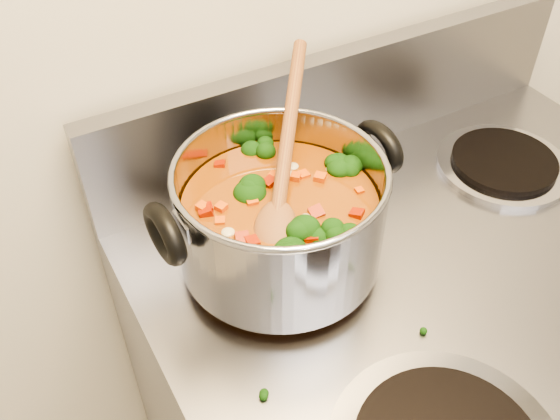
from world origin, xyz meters
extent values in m
cube|color=gray|center=(-0.06, 1.47, 1.00)|extent=(0.76, 0.03, 0.16)
cylinder|color=#A5A5AD|center=(-0.24, 1.31, 0.92)|extent=(0.19, 0.19, 0.01)
cylinder|color=black|center=(-0.24, 1.31, 0.93)|extent=(0.15, 0.15, 0.01)
cylinder|color=#A5A5AD|center=(0.12, 1.31, 0.92)|extent=(0.19, 0.19, 0.01)
cylinder|color=black|center=(0.12, 1.31, 0.93)|extent=(0.15, 0.15, 0.01)
cylinder|color=#96969D|center=(-0.25, 1.30, 1.00)|extent=(0.24, 0.24, 0.13)
torus|color=#96969D|center=(-0.25, 1.30, 1.07)|extent=(0.24, 0.24, 0.01)
cylinder|color=#7B370B|center=(-0.25, 1.30, 0.98)|extent=(0.22, 0.22, 0.09)
torus|color=black|center=(-0.39, 1.30, 1.04)|extent=(0.02, 0.08, 0.08)
torus|color=black|center=(-0.12, 1.31, 1.04)|extent=(0.02, 0.08, 0.08)
ellipsoid|color=black|center=(-0.34, 1.29, 1.02)|extent=(0.04, 0.04, 0.03)
ellipsoid|color=black|center=(-0.32, 1.31, 1.02)|extent=(0.04, 0.04, 0.03)
ellipsoid|color=black|center=(-0.26, 1.24, 1.02)|extent=(0.04, 0.04, 0.03)
ellipsoid|color=black|center=(-0.30, 1.27, 1.02)|extent=(0.04, 0.04, 0.03)
ellipsoid|color=black|center=(-0.29, 1.35, 1.02)|extent=(0.04, 0.04, 0.03)
ellipsoid|color=black|center=(-0.30, 1.22, 1.02)|extent=(0.04, 0.04, 0.03)
ellipsoid|color=black|center=(-0.35, 1.32, 1.02)|extent=(0.04, 0.04, 0.03)
ellipsoid|color=#931B05|center=(-0.21, 1.29, 1.02)|extent=(0.01, 0.01, 0.01)
ellipsoid|color=#931B05|center=(-0.23, 1.36, 1.02)|extent=(0.01, 0.01, 0.01)
ellipsoid|color=#931B05|center=(-0.30, 1.29, 1.02)|extent=(0.01, 0.01, 0.01)
ellipsoid|color=#931B05|center=(-0.31, 1.35, 1.02)|extent=(0.01, 0.01, 0.01)
ellipsoid|color=#931B05|center=(-0.16, 1.33, 1.02)|extent=(0.01, 0.01, 0.01)
ellipsoid|color=#931B05|center=(-0.32, 1.25, 1.02)|extent=(0.01, 0.01, 0.01)
ellipsoid|color=#931B05|center=(-0.35, 1.29, 1.02)|extent=(0.01, 0.01, 0.01)
ellipsoid|color=#931B05|center=(-0.20, 1.32, 1.02)|extent=(0.01, 0.01, 0.01)
ellipsoid|color=#931B05|center=(-0.20, 1.25, 1.02)|extent=(0.01, 0.01, 0.01)
ellipsoid|color=#931B05|center=(-0.28, 1.39, 1.02)|extent=(0.01, 0.01, 0.01)
ellipsoid|color=#931B05|center=(-0.20, 1.31, 1.02)|extent=(0.01, 0.01, 0.01)
ellipsoid|color=#931B05|center=(-0.21, 1.32, 1.02)|extent=(0.01, 0.01, 0.01)
ellipsoid|color=#CE4C0B|center=(-0.26, 1.29, 1.02)|extent=(0.01, 0.01, 0.01)
ellipsoid|color=#CE4C0B|center=(-0.25, 1.34, 1.02)|extent=(0.01, 0.01, 0.01)
ellipsoid|color=#CE4C0B|center=(-0.17, 1.27, 1.02)|extent=(0.01, 0.01, 0.01)
ellipsoid|color=#CE4C0B|center=(-0.26, 1.39, 1.02)|extent=(0.01, 0.01, 0.01)
ellipsoid|color=#CE4C0B|center=(-0.21, 1.28, 1.02)|extent=(0.01, 0.01, 0.01)
ellipsoid|color=#CE4C0B|center=(-0.24, 1.36, 1.02)|extent=(0.01, 0.01, 0.01)
ellipsoid|color=#CE4C0B|center=(-0.26, 1.34, 1.02)|extent=(0.01, 0.01, 0.01)
ellipsoid|color=#CE4C0B|center=(-0.20, 1.31, 1.02)|extent=(0.01, 0.01, 0.01)
ellipsoid|color=#CE4C0B|center=(-0.22, 1.22, 1.02)|extent=(0.01, 0.01, 0.01)
ellipsoid|color=#CE4C0B|center=(-0.34, 1.27, 1.02)|extent=(0.01, 0.01, 0.01)
ellipsoid|color=#CE4C0B|center=(-0.19, 1.38, 1.02)|extent=(0.01, 0.01, 0.01)
ellipsoid|color=#C6B788|center=(-0.31, 1.25, 1.02)|extent=(0.02, 0.02, 0.01)
ellipsoid|color=#C6B788|center=(-0.34, 1.28, 1.02)|extent=(0.02, 0.02, 0.01)
ellipsoid|color=#C6B788|center=(-0.32, 1.27, 1.02)|extent=(0.02, 0.02, 0.01)
ellipsoid|color=#C6B788|center=(-0.27, 1.24, 1.02)|extent=(0.02, 0.02, 0.01)
ellipsoid|color=#C6B788|center=(-0.30, 1.35, 1.02)|extent=(0.02, 0.02, 0.01)
ellipsoid|color=#C6B788|center=(-0.30, 1.34, 1.02)|extent=(0.02, 0.02, 0.01)
ellipsoid|color=brown|center=(-0.28, 1.27, 1.02)|extent=(0.09, 0.09, 0.04)
cylinder|color=brown|center=(-0.20, 1.37, 1.06)|extent=(0.17, 0.22, 0.10)
ellipsoid|color=black|center=(-0.06, 1.33, 0.92)|extent=(0.01, 0.01, 0.01)
ellipsoid|color=black|center=(-0.04, 1.30, 0.92)|extent=(0.01, 0.01, 0.01)
ellipsoid|color=black|center=(-0.04, 1.30, 0.92)|extent=(0.01, 0.01, 0.01)
ellipsoid|color=black|center=(-0.37, 1.45, 0.92)|extent=(0.01, 0.01, 0.01)
camera|label=1|loc=(-0.51, 0.85, 1.49)|focal=40.00mm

